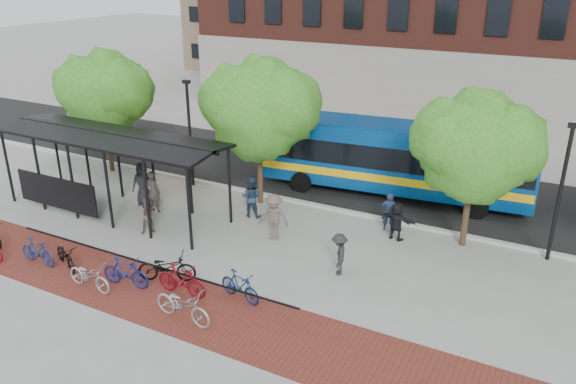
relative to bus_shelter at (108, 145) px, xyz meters
The scene contains 28 objects.
ground 8.68m from the bus_shelter, ahead, with size 160.00×160.00×0.00m, color #9E9E99.
asphalt_street 12.12m from the bus_shelter, 46.19° to the left, with size 160.00×8.00×0.01m, color black.
curb 9.74m from the bus_shelter, 28.84° to the left, with size 160.00×0.25×0.12m, color #B7B7B2.
brick_strip 8.19m from the bus_shelter, 36.40° to the right, with size 24.00×3.00×0.01m, color maroon.
bike_rack_rail 6.74m from the bus_shelter, 36.84° to the right, with size 12.00×0.05×0.95m, color black.
bus_shelter is the anchor object (origin of this frame).
tree_a 5.52m from the bus_shelter, 134.60° to the left, with size 4.90×4.00×6.18m.
tree_b 6.64m from the bus_shelter, 36.21° to the left, with size 5.15×4.20×6.47m.
tree_c 14.77m from the bus_shelter, 15.06° to the left, with size 4.66×3.80×5.92m.
lamp_post_left 4.24m from the bus_shelter, 74.47° to the left, with size 0.35×0.20×5.12m.
lamp_post_right 17.61m from the bus_shelter, 13.39° to the left, with size 0.35×0.20×5.12m.
bus 12.56m from the bus_shelter, 36.64° to the left, with size 12.60×3.92×3.35m.
bike_3 5.53m from the bus_shelter, 79.01° to the right, with size 0.47×1.67×1.00m, color navy.
bike_4 5.57m from the bus_shelter, 66.22° to the right, with size 0.60×1.73×0.91m, color black.
bike_6 6.92m from the bus_shelter, 53.62° to the right, with size 0.65×1.86×0.97m, color #AAAAAC.
bike_7 7.02m from the bus_shelter, 43.30° to the right, with size 0.50×1.77×1.06m, color navy.
bike_8 7.23m from the bus_shelter, 31.85° to the right, with size 0.69×1.98×1.04m, color black.
bike_9 8.26m from the bus_shelter, 31.01° to the right, with size 0.52×1.83×1.10m, color maroon.
bike_10 9.60m from the bus_shelter, 34.06° to the right, with size 0.73×2.09×1.10m, color #9C9C9E.
bike_11 9.59m from the bus_shelter, 21.72° to the right, with size 0.47×1.66×1.00m, color navy.
pedestrian_0 2.41m from the bus_shelter, 61.21° to the left, with size 0.95×0.62×1.95m, color black.
pedestrian_1 2.70m from the bus_shelter, 24.69° to the left, with size 0.68×0.45×1.86m, color #3C3530.
pedestrian_2 6.38m from the bus_shelter, 22.08° to the left, with size 0.87×0.68×1.78m, color #21354D.
pedestrian_3 7.79m from the bus_shelter, ahead, with size 1.23×0.70×1.90m, color brown.
pedestrian_5 12.30m from the bus_shelter, 14.61° to the left, with size 1.43×0.46×1.54m, color black.
pedestrian_7 11.96m from the bus_shelter, 18.04° to the left, with size 0.60×0.39×1.64m, color #1C2643.
pedestrian_8 3.73m from the bus_shelter, 19.97° to the right, with size 0.75×0.58×1.54m, color brown.
pedestrian_9 11.00m from the bus_shelter, ahead, with size 0.99×0.57×1.53m, color #262626.
Camera 1 is at (9.02, -16.86, 10.07)m, focal length 35.00 mm.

